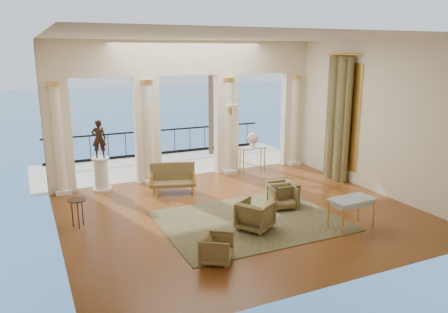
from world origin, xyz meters
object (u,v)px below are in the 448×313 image
console_table (252,151)px  armchair_d (255,214)px  armchair_a (217,247)px  game_table (352,202)px  armchair_b (282,196)px  armchair_c (283,192)px  statue (99,139)px  settee (173,178)px  pedestal (101,175)px  side_table (77,203)px

console_table → armchair_d: bearing=-118.5°
armchair_a → game_table: game_table is taller
armchair_b → armchair_c: bearing=65.0°
game_table → statue: (-4.95, 5.50, 0.95)m
settee → pedestal: pedestal is taller
armchair_c → armchair_d: armchair_d is taller
armchair_d → pedestal: size_ratio=0.74×
armchair_d → game_table: (2.14, -0.88, 0.28)m
side_table → statue: bearing=69.1°
armchair_b → armchair_d: bearing=-133.7°
side_table → armchair_d: bearing=-26.9°
armchair_c → game_table: (0.60, -2.09, 0.31)m
armchair_d → side_table: bearing=30.7°
armchair_b → pedestal: pedestal is taller
armchair_b → side_table: (-5.20, 0.97, 0.25)m
armchair_d → game_table: size_ratio=0.69×
armchair_b → game_table: size_ratio=0.63×
pedestal → armchair_c: bearing=-38.1°
armchair_d → statue: statue is taller
armchair_b → armchair_c: armchair_c is taller
game_table → side_table: bearing=151.4°
armchair_a → armchair_d: armchair_d is taller
armchair_d → settee: settee is taller
armchair_a → armchair_c: bearing=-17.9°
console_table → armchair_a: bearing=-125.3°
armchair_b → console_table: console_table is taller
armchair_d → pedestal: bearing=-1.1°
armchair_a → armchair_c: armchair_c is taller
armchair_b → side_table: 5.30m
armchair_a → settee: size_ratio=0.43×
pedestal → console_table: pedestal is taller
side_table → console_table: bearing=22.6°
game_table → console_table: 5.41m
armchair_a → statue: (-1.29, 5.76, 1.30)m
armchair_a → game_table: size_ratio=0.57×
settee → side_table: (-2.93, -1.57, 0.16)m
armchair_b → side_table: bearing=-179.5°
armchair_a → game_table: bearing=-51.3°
armchair_b → armchair_c: (0.17, 0.24, 0.00)m
game_table → armchair_a: bearing=-179.2°
game_table → console_table: (0.23, 5.40, 0.08)m
statue → side_table: 3.04m
settee → statue: bearing=167.3°
armchair_b → statue: statue is taller
pedestal → console_table: (5.18, -0.10, 0.24)m
armchair_b → game_table: (0.77, -1.85, 0.32)m
armchair_a → side_table: size_ratio=0.90×
game_table → pedestal: pedestal is taller
armchair_a → settee: 4.70m
settee → game_table: (3.04, -4.39, 0.22)m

